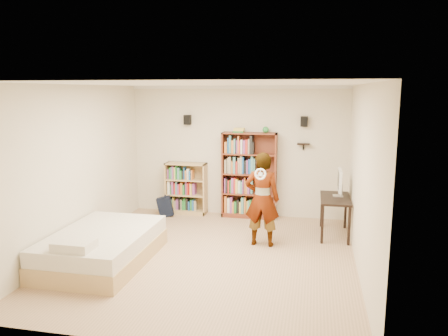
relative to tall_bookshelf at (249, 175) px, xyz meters
The scene contains 14 objects.
ground 2.51m from the tall_bookshelf, 96.64° to the right, with size 4.50×5.00×0.01m, color tan.
room_shell 2.51m from the tall_bookshelf, 96.64° to the right, with size 4.52×5.02×2.71m.
crown_molding 2.96m from the tall_bookshelf, 96.64° to the right, with size 4.50×5.00×0.06m.
speaker_left 1.73m from the tall_bookshelf, behind, with size 0.14×0.12×0.20m, color black.
speaker_right 1.55m from the tall_bookshelf, ahead, with size 0.14×0.12×0.20m, color black.
wall_shelf 1.27m from the tall_bookshelf, ahead, with size 0.25×0.16×0.03m, color black.
tall_bookshelf is the anchor object (origin of this frame).
low_bookshelf 1.40m from the tall_bookshelf, behind, with size 0.87×0.33×1.09m, color tan, non-canonical shape.
computer_desk 1.97m from the tall_bookshelf, 26.80° to the right, with size 0.52×1.04×0.71m, color black, non-canonical shape.
imac 1.90m from the tall_bookshelf, 23.54° to the right, with size 0.10×0.49×0.49m, color white, non-canonical shape.
daybed 3.46m from the tall_bookshelf, 122.34° to the right, with size 1.35×2.08×0.61m, color silver, non-canonical shape.
person 1.69m from the tall_bookshelf, 74.00° to the right, with size 0.58×0.38×1.60m, color black.
wii_wheel 2.02m from the tall_bookshelf, 76.39° to the right, with size 0.19×0.19×0.03m, color white.
navy_bag 1.88m from the tall_bookshelf, 169.52° to the right, with size 0.32×0.20×0.43m, color black, non-canonical shape.
Camera 1 is at (1.57, -6.39, 2.60)m, focal length 35.00 mm.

